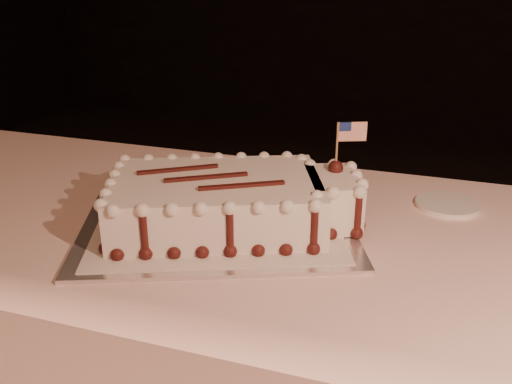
% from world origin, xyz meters
% --- Properties ---
extents(cake_board, '(0.64, 0.56, 0.01)m').
position_xyz_m(cake_board, '(-0.19, 0.57, 0.75)').
color(cake_board, silver).
rests_on(cake_board, banquet_table).
extents(doily, '(0.57, 0.51, 0.00)m').
position_xyz_m(doily, '(-0.19, 0.57, 0.76)').
color(doily, silver).
rests_on(doily, cake_board).
extents(sheet_cake, '(0.52, 0.40, 0.20)m').
position_xyz_m(sheet_cake, '(-0.16, 0.58, 0.81)').
color(sheet_cake, white).
rests_on(sheet_cake, doily).
extents(side_plate, '(0.13, 0.13, 0.01)m').
position_xyz_m(side_plate, '(0.24, 0.82, 0.76)').
color(side_plate, white).
rests_on(side_plate, banquet_table).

